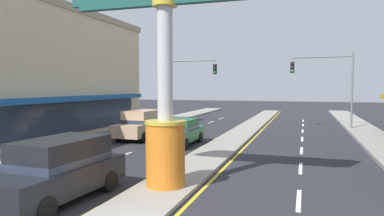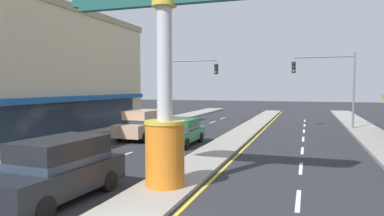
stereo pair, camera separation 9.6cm
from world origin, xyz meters
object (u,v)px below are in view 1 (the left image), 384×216
(district_sign, at_px, (165,72))
(suv_near_left_lane, at_px, (59,169))
(traffic_light_right_side, at_px, (329,77))
(sedan_near_right_lane, at_px, (180,132))
(storefront_left, at_px, (14,74))
(traffic_light_left_side, at_px, (186,79))
(suv_far_right_lane, at_px, (142,124))

(district_sign, distance_m, suv_near_left_lane, 4.48)
(traffic_light_right_side, xyz_separation_m, sedan_near_right_lane, (-8.91, -10.74, -3.46))
(storefront_left, height_order, traffic_light_left_side, storefront_left)
(traffic_light_left_side, bearing_deg, district_sign, -72.86)
(suv_near_left_lane, bearing_deg, storefront_left, 139.11)
(storefront_left, relative_size, sedan_near_right_lane, 4.47)
(district_sign, distance_m, sedan_near_right_lane, 9.78)
(traffic_light_right_side, height_order, suv_far_right_lane, traffic_light_right_side)
(traffic_light_right_side, bearing_deg, suv_far_right_lane, -142.82)
(traffic_light_right_side, height_order, suv_near_left_lane, traffic_light_right_side)
(suv_far_right_lane, bearing_deg, storefront_left, -165.55)
(storefront_left, bearing_deg, district_sign, -29.49)
(district_sign, xyz_separation_m, suv_far_right_lane, (-5.96, 10.34, -2.98))
(district_sign, height_order, sedan_near_right_lane, district_sign)
(storefront_left, xyz_separation_m, suv_far_right_lane, (8.47, 2.18, -3.40))
(storefront_left, distance_m, suv_far_right_lane, 9.38)
(district_sign, relative_size, traffic_light_left_side, 1.25)
(traffic_light_right_side, xyz_separation_m, suv_far_right_lane, (-12.21, -9.26, -3.26))
(district_sign, height_order, suv_far_right_lane, district_sign)
(traffic_light_right_side, distance_m, suv_near_left_lane, 23.62)
(district_sign, xyz_separation_m, traffic_light_left_side, (-6.25, 20.26, 0.29))
(traffic_light_left_side, bearing_deg, suv_near_left_lane, -80.85)
(storefront_left, relative_size, suv_near_left_lane, 4.11)
(suv_near_left_lane, bearing_deg, suv_far_right_lane, 104.94)
(district_sign, height_order, traffic_light_left_side, district_sign)
(sedan_near_right_lane, bearing_deg, traffic_light_right_side, 50.34)
(storefront_left, xyz_separation_m, traffic_light_left_side, (8.18, 12.10, -0.14))
(traffic_light_right_side, relative_size, suv_near_left_lane, 1.32)
(storefront_left, distance_m, traffic_light_right_side, 23.63)
(traffic_light_left_side, relative_size, suv_near_left_lane, 1.32)
(storefront_left, xyz_separation_m, sedan_near_right_lane, (11.77, 0.70, -3.60))
(storefront_left, height_order, sedan_near_right_lane, storefront_left)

